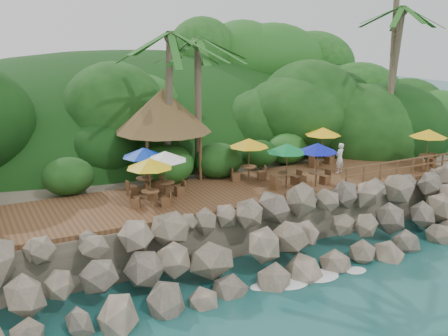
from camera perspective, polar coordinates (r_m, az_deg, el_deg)
ground at (r=21.83m, az=7.41°, el=-12.35°), size 140.00×140.00×0.00m
land_base at (r=34.90m, az=-7.55°, el=0.06°), size 32.00×25.20×2.10m
jungle_hill at (r=42.09m, az=-10.99°, el=1.02°), size 44.80×28.00×15.40m
seawall at (r=22.85m, az=4.65°, el=-7.79°), size 29.00×4.00×2.30m
terrace at (r=25.75m, az=0.00°, el=-2.58°), size 26.00×5.00×0.20m
jungle_foliage at (r=34.29m, az=-6.92°, el=-2.02°), size 44.00×16.00×12.00m
foam_line at (r=22.03m, az=6.97°, el=-11.97°), size 25.20×0.80×0.06m
palapa at (r=27.42m, az=-6.49°, el=6.12°), size 4.93×4.93×4.60m
dining_clusters at (r=24.92m, az=-1.09°, el=1.39°), size 25.62×5.16×2.19m
railing at (r=29.20m, az=18.71°, el=0.18°), size 8.30×0.10×1.00m
waiter at (r=29.18m, az=12.22°, el=1.05°), size 0.69×0.57×1.62m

